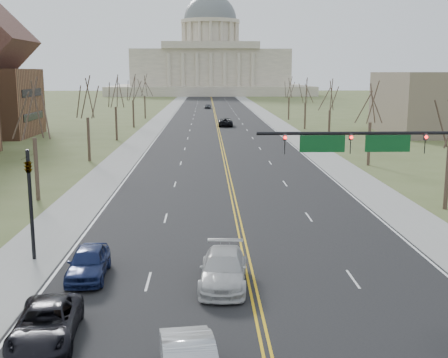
{
  "coord_description": "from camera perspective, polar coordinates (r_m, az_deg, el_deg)",
  "views": [
    {
      "loc": [
        -2.15,
        -15.84,
        9.96
      ],
      "look_at": [
        -0.98,
        20.72,
        3.0
      ],
      "focal_mm": 45.0,
      "sensor_mm": 36.0,
      "label": 1
    }
  ],
  "objects": [
    {
      "name": "road",
      "position": [
        126.25,
        -0.85,
        6.26
      ],
      "size": [
        20.0,
        380.0,
        0.01
      ],
      "primitive_type": "cube",
      "color": "black",
      "rests_on": "ground"
    },
    {
      "name": "cross_road",
      "position": [
        24.1,
        3.55,
        -13.65
      ],
      "size": [
        120.0,
        14.0,
        0.01
      ],
      "primitive_type": "cube",
      "color": "black",
      "rests_on": "ground"
    },
    {
      "name": "sidewalk_left",
      "position": [
        126.61,
        -6.32,
        6.21
      ],
      "size": [
        4.0,
        380.0,
        0.03
      ],
      "primitive_type": "cube",
      "color": "gray",
      "rests_on": "ground"
    },
    {
      "name": "sidewalk_right",
      "position": [
        127.02,
        4.6,
        6.25
      ],
      "size": [
        4.0,
        380.0,
        0.03
      ],
      "primitive_type": "cube",
      "color": "gray",
      "rests_on": "ground"
    },
    {
      "name": "center_line",
      "position": [
        126.25,
        -0.85,
        6.26
      ],
      "size": [
        0.42,
        380.0,
        0.01
      ],
      "primitive_type": "cube",
      "color": "gold",
      "rests_on": "road"
    },
    {
      "name": "edge_line_left",
      "position": [
        126.46,
        -5.32,
        6.22
      ],
      "size": [
        0.15,
        380.0,
        0.01
      ],
      "primitive_type": "cube",
      "color": "silver",
      "rests_on": "road"
    },
    {
      "name": "edge_line_right",
      "position": [
        126.79,
        3.61,
        6.26
      ],
      "size": [
        0.15,
        380.0,
        0.01
      ],
      "primitive_type": "cube",
      "color": "silver",
      "rests_on": "road"
    },
    {
      "name": "capitol",
      "position": [
        265.79,
        -1.39,
        11.69
      ],
      "size": [
        90.0,
        60.0,
        50.0
      ],
      "color": "beige",
      "rests_on": "ground"
    },
    {
      "name": "signal_mast",
      "position": [
        31.15,
        16.15,
        2.6
      ],
      "size": [
        12.12,
        0.44,
        7.2
      ],
      "color": "black",
      "rests_on": "ground"
    },
    {
      "name": "signal_left",
      "position": [
        31.42,
        -19.11,
        -1.29
      ],
      "size": [
        0.32,
        0.36,
        6.0
      ],
      "color": "black",
      "rests_on": "ground"
    },
    {
      "name": "tree_l_0",
      "position": [
        45.92,
        -18.85,
        6.43
      ],
      "size": [
        3.96,
        3.96,
        9.0
      ],
      "color": "#3B2A23",
      "rests_on": "ground"
    },
    {
      "name": "tree_r_1",
      "position": [
        62.48,
        14.71,
        7.3
      ],
      "size": [
        3.74,
        3.74,
        8.5
      ],
      "color": "#3B2A23",
      "rests_on": "ground"
    },
    {
      "name": "tree_l_1",
      "position": [
        65.29,
        -13.75,
        7.82
      ],
      "size": [
        3.96,
        3.96,
        9.0
      ],
      "color": "#3B2A23",
      "rests_on": "ground"
    },
    {
      "name": "tree_r_2",
      "position": [
        81.83,
        10.74,
        8.2
      ],
      "size": [
        3.74,
        3.74,
        8.5
      ],
      "color": "#3B2A23",
      "rests_on": "ground"
    },
    {
      "name": "tree_l_2",
      "position": [
        84.95,
        -10.99,
        8.55
      ],
      "size": [
        3.96,
        3.96,
        9.0
      ],
      "color": "#3B2A23",
      "rests_on": "ground"
    },
    {
      "name": "tree_r_3",
      "position": [
        101.44,
        8.29,
        8.74
      ],
      "size": [
        3.74,
        3.74,
        8.5
      ],
      "color": "#3B2A23",
      "rests_on": "ground"
    },
    {
      "name": "tree_l_3",
      "position": [
        104.73,
        -9.26,
        8.99
      ],
      "size": [
        3.96,
        3.96,
        9.0
      ],
      "color": "#3B2A23",
      "rests_on": "ground"
    },
    {
      "name": "tree_r_4",
      "position": [
        121.18,
        6.63,
        9.1
      ],
      "size": [
        3.74,
        3.74,
        8.5
      ],
      "color": "#3B2A23",
      "rests_on": "ground"
    },
    {
      "name": "tree_l_4",
      "position": [
        124.59,
        -8.08,
        9.29
      ],
      "size": [
        3.96,
        3.96,
        9.0
      ],
      "color": "#3B2A23",
      "rests_on": "ground"
    },
    {
      "name": "car_sb_outer_lead",
      "position": [
        22.71,
        -17.63,
        -13.83
      ],
      "size": [
        2.7,
        5.12,
        1.37
      ],
      "primitive_type": "imported",
      "rotation": [
        0.0,
        0.0,
        0.09
      ],
      "color": "black",
      "rests_on": "road"
    },
    {
      "name": "car_sb_inner_second",
      "position": [
        26.92,
        -0.06,
        -9.15
      ],
      "size": [
        2.53,
        5.48,
        1.55
      ],
      "primitive_type": "imported",
      "rotation": [
        0.0,
        0.0,
        -0.07
      ],
      "color": "silver",
      "rests_on": "road"
    },
    {
      "name": "car_sb_outer_second",
      "position": [
        28.64,
        -13.61,
        -8.23
      ],
      "size": [
        2.01,
        4.6,
        1.54
      ],
      "primitive_type": "imported",
      "rotation": [
        0.0,
        0.0,
        0.04
      ],
      "color": "#16224F",
      "rests_on": "road"
    },
    {
      "name": "car_far_nb",
      "position": [
        105.93,
        0.15,
        5.82
      ],
      "size": [
        2.69,
        5.71,
        1.58
      ],
      "primitive_type": "imported",
      "rotation": [
        0.0,
        0.0,
        3.13
      ],
      "color": "black",
      "rests_on": "road"
    },
    {
      "name": "car_far_sb",
      "position": [
        157.77,
        -1.66,
        7.4
      ],
      "size": [
        1.91,
        4.05,
        1.34
      ],
      "primitive_type": "imported",
      "rotation": [
        0.0,
        0.0,
        -0.09
      ],
      "color": "#47494E",
      "rests_on": "road"
    }
  ]
}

